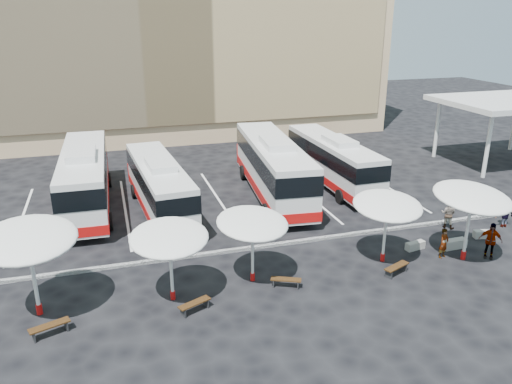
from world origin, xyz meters
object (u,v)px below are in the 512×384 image
object	(u,v)px
wood_bench_1	(195,304)
sunshade_2	(252,223)
wood_bench_0	(50,327)
conc_bench_1	(455,244)
bus_1	(159,185)
passenger_3	(505,213)
conc_bench_2	(484,234)
passenger_2	(490,241)
conc_bench_0	(415,246)
passenger_0	(444,243)
wood_bench_2	(286,281)
wood_bench_3	(397,268)
bus_0	(85,176)
sunshade_4	(472,197)
bus_3	(332,159)
sunshade_1	(169,238)
bus_2	(273,165)
sunshade_3	(387,206)
passenger_1	(449,214)
sunshade_0	(27,240)

from	to	relation	value
wood_bench_1	sunshade_2	bearing A→B (deg)	30.12
wood_bench_0	conc_bench_1	bearing A→B (deg)	5.36
bus_1	passenger_3	world-z (taller)	bus_1
conc_bench_2	passenger_2	bearing A→B (deg)	-126.24
wood_bench_0	conc_bench_1	size ratio (longest dim) A/B	1.19
wood_bench_1	conc_bench_0	world-z (taller)	wood_bench_1
wood_bench_0	passenger_0	distance (m)	18.40
wood_bench_2	wood_bench_3	size ratio (longest dim) A/B	0.94
bus_0	sunshade_4	size ratio (longest dim) A/B	2.73
wood_bench_0	conc_bench_0	world-z (taller)	wood_bench_0
wood_bench_0	passenger_2	bearing A→B (deg)	1.23
bus_3	conc_bench_0	size ratio (longest dim) A/B	10.43
bus_1	wood_bench_2	size ratio (longest dim) A/B	8.06
conc_bench_2	sunshade_4	bearing A→B (deg)	-147.27
bus_1	sunshade_2	distance (m)	10.18
sunshade_1	passenger_2	world-z (taller)	sunshade_1
conc_bench_2	wood_bench_1	bearing A→B (deg)	-171.44
sunshade_1	passenger_3	size ratio (longest dim) A/B	2.09
bus_2	conc_bench_2	size ratio (longest dim) A/B	11.59
sunshade_2	passenger_2	size ratio (longest dim) A/B	2.16
sunshade_2	sunshade_3	size ratio (longest dim) A/B	1.08
bus_0	passenger_2	distance (m)	23.42
wood_bench_0	conc_bench_0	bearing A→B (deg)	7.55
wood_bench_3	conc_bench_0	xyz separation A→B (m)	(2.38, 2.04, -0.14)
wood_bench_3	passenger_1	world-z (taller)	passenger_1
wood_bench_2	passenger_3	world-z (taller)	passenger_3
bus_3	wood_bench_3	xyz separation A→B (m)	(-2.73, -12.97, -1.49)
sunshade_1	wood_bench_2	size ratio (longest dim) A/B	2.46
sunshade_0	passenger_1	world-z (taller)	sunshade_0
sunshade_1	passenger_0	xyz separation A→B (m)	(13.53, -0.04, -2.12)
conc_bench_2	passenger_3	world-z (taller)	passenger_3
wood_bench_3	bus_1	bearing A→B (deg)	131.08
sunshade_1	passenger_0	bearing A→B (deg)	-0.16
sunshade_3	conc_bench_2	distance (m)	7.30
sunshade_1	conc_bench_2	world-z (taller)	sunshade_1
sunshade_1	wood_bench_1	world-z (taller)	sunshade_1
conc_bench_0	passenger_2	xyz separation A→B (m)	(2.95, -1.89, 0.74)
bus_3	conc_bench_1	distance (m)	11.66
wood_bench_0	bus_0	bearing A→B (deg)	84.80
passenger_1	passenger_2	xyz separation A→B (m)	(-0.44, -3.77, 0.09)
conc_bench_0	passenger_1	world-z (taller)	passenger_1
wood_bench_3	passenger_1	xyz separation A→B (m)	(5.77, 3.92, 0.51)
conc_bench_0	passenger_1	bearing A→B (deg)	29.08
sunshade_1	wood_bench_2	world-z (taller)	sunshade_1
sunshade_1	passenger_2	distance (m)	15.84
sunshade_2	passenger_3	bearing A→B (deg)	6.14
sunshade_2	passenger_3	distance (m)	15.79
wood_bench_1	conc_bench_2	xyz separation A→B (m)	(16.44, 2.48, -0.12)
bus_2	passenger_2	xyz separation A→B (m)	(7.41, -11.86, -1.15)
bus_0	wood_bench_1	xyz separation A→B (m)	(4.31, -13.72, -1.68)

